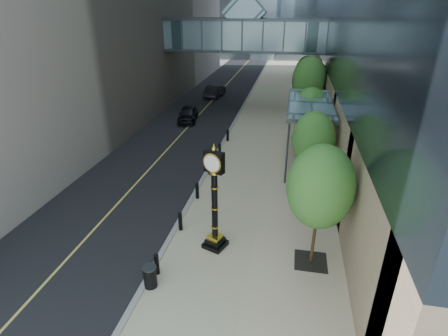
{
  "coord_description": "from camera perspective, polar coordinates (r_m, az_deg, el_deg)",
  "views": [
    {
      "loc": [
        2.2,
        -9.6,
        10.22
      ],
      "look_at": [
        -0.82,
        5.81,
        2.89
      ],
      "focal_mm": 28.0,
      "sensor_mm": 36.0,
      "label": 1
    }
  ],
  "objects": [
    {
      "name": "trash_bin",
      "position": [
        14.69,
        -11.97,
        -17.02
      ],
      "size": [
        0.54,
        0.54,
        0.9
      ],
      "primitive_type": "cylinder",
      "rotation": [
        0.0,
        0.0,
        -0.05
      ],
      "color": "black",
      "rests_on": "sidewalk"
    },
    {
      "name": "bollard_row",
      "position": [
        21.55,
        -3.29,
        -1.79
      ],
      "size": [
        0.2,
        16.2,
        0.9
      ],
      "color": "black",
      "rests_on": "sidewalk"
    },
    {
      "name": "street_trees",
      "position": [
        27.37,
        13.93,
        10.69
      ],
      "size": [
        3.01,
        28.65,
        6.19
      ],
      "color": "black",
      "rests_on": "sidewalk"
    },
    {
      "name": "pedestrian",
      "position": [
        19.81,
        13.15,
        -3.63
      ],
      "size": [
        0.73,
        0.58,
        1.76
      ],
      "primitive_type": "imported",
      "rotation": [
        0.0,
        0.0,
        3.43
      ],
      "color": "#B7B1A7",
      "rests_on": "sidewalk"
    },
    {
      "name": "curb",
      "position": [
        50.9,
        5.13,
        13.4
      ],
      "size": [
        0.25,
        180.0,
        0.07
      ],
      "primitive_type": "cube",
      "color": "gray",
      "rests_on": "ground"
    },
    {
      "name": "car_near",
      "position": [
        34.21,
        -5.92,
        8.77
      ],
      "size": [
        2.19,
        4.28,
        1.39
      ],
      "primitive_type": "imported",
      "rotation": [
        0.0,
        0.0,
        0.14
      ],
      "color": "black",
      "rests_on": "road"
    },
    {
      "name": "road",
      "position": [
        51.47,
        0.57,
        13.6
      ],
      "size": [
        8.0,
        180.0,
        0.02
      ],
      "primitive_type": "cube",
      "color": "black",
      "rests_on": "ground"
    },
    {
      "name": "sidewalk",
      "position": [
        50.65,
        9.75,
        13.08
      ],
      "size": [
        8.0,
        180.0,
        0.06
      ],
      "primitive_type": "cube",
      "color": "#B4AC8A",
      "rests_on": "ground"
    },
    {
      "name": "entrance_canopy",
      "position": [
        24.39,
        13.94,
        10.0
      ],
      "size": [
        3.0,
        8.0,
        4.38
      ],
      "color": "#383F44",
      "rests_on": "ground"
    },
    {
      "name": "street_clock",
      "position": [
        15.42,
        -1.53,
        -6.27
      ],
      "size": [
        1.2,
        1.2,
        4.96
      ],
      "rotation": [
        0.0,
        0.0,
        -0.36
      ],
      "color": "black",
      "rests_on": "sidewalk"
    },
    {
      "name": "ground",
      "position": [
        14.2,
        -1.36,
        -21.03
      ],
      "size": [
        320.0,
        320.0,
        0.0
      ],
      "primitive_type": "plane",
      "color": "gray",
      "rests_on": "ground"
    },
    {
      "name": "car_far",
      "position": [
        43.65,
        -1.46,
        12.5
      ],
      "size": [
        1.96,
        4.55,
        1.46
      ],
      "primitive_type": "imported",
      "rotation": [
        0.0,
        0.0,
        3.05
      ],
      "color": "black",
      "rests_on": "road"
    },
    {
      "name": "skywalk",
      "position": [
        38.04,
        3.43,
        21.22
      ],
      "size": [
        17.0,
        4.2,
        5.8
      ],
      "color": "slate",
      "rests_on": "ground"
    }
  ]
}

